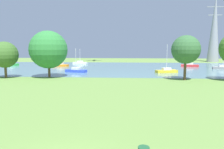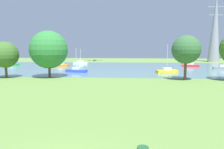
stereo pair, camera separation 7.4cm
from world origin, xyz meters
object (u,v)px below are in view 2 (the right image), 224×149
Objects in this scene: tree_west_far at (5,55)px; sailboat_gray at (223,68)px; sailboat_yellow at (167,71)px; sailboat_blue at (76,70)px; sailboat_orange at (61,65)px; electricity_pylon at (215,28)px; sailboat_green at (12,64)px; tree_east_far at (186,50)px; sailboat_white at (81,63)px; sailboat_red at (190,65)px; tree_mid_shore at (49,50)px.

sailboat_gray is at bearing 21.86° from tree_west_far.
sailboat_yellow is 20.00m from sailboat_blue.
sailboat_yellow is at bearing -26.13° from sailboat_orange.
sailboat_yellow is at bearing -123.04° from electricity_pylon.
tree_west_far is at bearing -62.35° from sailboat_green.
sailboat_yellow is at bearing 96.30° from tree_east_far.
sailboat_white is 42.42m from tree_east_far.
sailboat_orange is at bearing 140.49° from tree_east_far.
sailboat_gray is (60.19, -7.46, -0.01)m from sailboat_green.
electricity_pylon is at bearing 56.96° from sailboat_yellow.
sailboat_orange is at bearing -155.55° from electricity_pylon.
sailboat_green reaches higher than sailboat_red.
sailboat_white is 1.00× the size of sailboat_red.
tree_west_far is at bearing -147.70° from sailboat_red.
tree_mid_shore reaches higher than tree_east_far.
sailboat_white is 0.68× the size of tree_east_far.
tree_east_far is at bearing -115.96° from electricity_pylon.
tree_mid_shore is at bearing -143.38° from sailboat_red.
sailboat_gray is (15.78, 8.79, -0.00)m from sailboat_yellow.
sailboat_red is 27.64m from tree_east_far.
sailboat_green is at bearing 172.94° from sailboat_gray.
sailboat_orange reaches higher than sailboat_red.
sailboat_blue is at bearing -151.56° from sailboat_red.
sailboat_yellow is at bearing 20.53° from tree_mid_shore.
sailboat_yellow is 0.94× the size of tree_west_far.
sailboat_red is 0.20× the size of electricity_pylon.
tree_east_far is (1.14, -10.33, 4.69)m from sailboat_yellow.
sailboat_white is (-4.31, 23.69, -0.00)m from sailboat_blue.
tree_east_far is 54.05m from electricity_pylon.
tree_west_far is (13.68, -26.11, 3.74)m from sailboat_green.
tree_east_far is (24.20, -1.70, 0.04)m from tree_mid_shore.
tree_mid_shore reaches higher than sailboat_red.
tree_west_far is at bearing 179.15° from tree_east_far.
sailboat_green is 73.31m from electricity_pylon.
sailboat_orange is 1.42× the size of sailboat_white.
tree_east_far is (29.26, -24.13, 4.68)m from sailboat_orange.
sailboat_blue reaches higher than sailboat_white.
electricity_pylon is at bearing 17.31° from sailboat_green.
sailboat_gray is 0.93× the size of tree_west_far.
sailboat_white is at bearing 127.13° from tree_east_far.
sailboat_yellow is at bearing -150.88° from sailboat_gray.
tree_mid_shore reaches higher than tree_west_far.
sailboat_green is at bearing -160.74° from sailboat_white.
tree_east_far is at bearing -30.27° from sailboat_green.
sailboat_red is (29.52, 15.99, -0.00)m from sailboat_blue.
tree_west_far reaches higher than sailboat_blue.
sailboat_blue is at bearing -34.32° from sailboat_green.
sailboat_orange reaches higher than sailboat_white.
sailboat_gray is 0.24× the size of electricity_pylon.
sailboat_red is at bearing -12.82° from sailboat_white.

